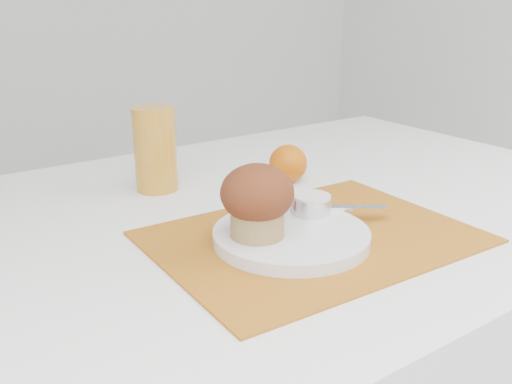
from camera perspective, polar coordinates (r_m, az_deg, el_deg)
placemat at (r=0.77m, az=5.69°, el=-4.49°), size 0.43×0.32×0.00m
plate at (r=0.75m, az=3.54°, el=-4.41°), size 0.22×0.22×0.02m
ramekin at (r=0.80m, az=5.58°, el=-1.33°), size 0.06×0.06×0.02m
cream at (r=0.79m, az=5.60°, el=-0.53°), size 0.05×0.05×0.01m
raspberry_near at (r=0.80m, az=1.94°, el=-1.51°), size 0.02×0.02×0.02m
raspberry_far at (r=0.80m, az=4.64°, el=-1.54°), size 0.02×0.02×0.02m
butter_knife at (r=0.82m, az=6.60°, el=-1.56°), size 0.16×0.12×0.00m
orange at (r=0.99m, az=3.22°, el=2.85°), size 0.07×0.07×0.07m
juice_glass at (r=0.95m, az=-10.04°, el=4.23°), size 0.09×0.09×0.14m
muffin at (r=0.71m, az=0.12°, el=-0.73°), size 0.09×0.09×0.09m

